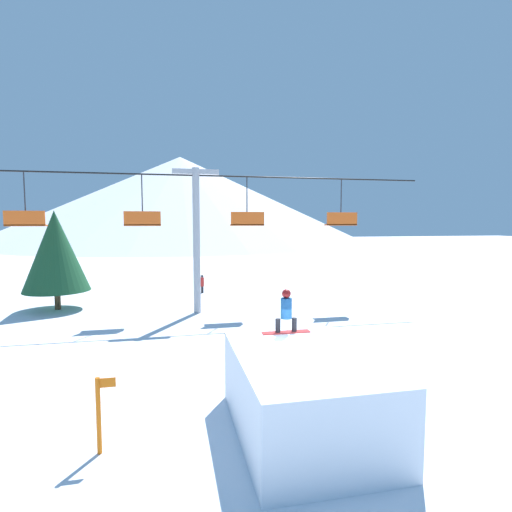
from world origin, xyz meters
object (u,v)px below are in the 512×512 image
Objects in this scene: snowboarder at (286,311)px; distant_skier at (202,283)px; pine_tree_near at (56,251)px; snow_ramp at (305,394)px; trail_marker at (99,413)px.

snowboarder reaches higher than distant_skier.
snow_ramp is at bearing -59.24° from pine_tree_near.
pine_tree_near reaches higher than trail_marker.
pine_tree_near is at bearing 120.76° from snow_ramp.
trail_marker reaches higher than distant_skier.
snowboarder is 5.08m from trail_marker.
snowboarder is 17.00m from distant_skier.
trail_marker is at bearing 178.45° from snow_ramp.
pine_tree_near is at bearing 106.99° from trail_marker.
snow_ramp reaches higher than trail_marker.
snow_ramp is 0.82× the size of pine_tree_near.
snowboarder is at bearing 20.36° from trail_marker.
pine_tree_near is (-9.14, 13.40, 0.81)m from snowboarder.
pine_tree_near reaches higher than snowboarder.
pine_tree_near is at bearing 124.29° from snowboarder.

